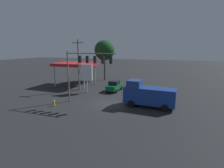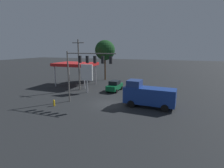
{
  "view_description": "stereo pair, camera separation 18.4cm",
  "coord_description": "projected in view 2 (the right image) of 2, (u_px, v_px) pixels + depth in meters",
  "views": [
    {
      "loc": [
        -8.68,
        22.49,
        7.9
      ],
      "look_at": [
        0.0,
        -2.0,
        2.52
      ],
      "focal_mm": 28.0,
      "sensor_mm": 36.0,
      "label": 1
    },
    {
      "loc": [
        -8.85,
        22.42,
        7.9
      ],
      "look_at": [
        0.0,
        -2.0,
        2.52
      ],
      "focal_mm": 28.0,
      "sensor_mm": 36.0,
      "label": 2
    }
  ],
  "objects": [
    {
      "name": "traffic_signal_assembly",
      "position": [
        87.0,
        64.0,
        24.17
      ],
      "size": [
        7.46,
        0.43,
        7.47
      ],
      "color": "slate",
      "rests_on": "ground"
    },
    {
      "name": "delivery_truck",
      "position": [
        148.0,
        95.0,
        23.57
      ],
      "size": [
        6.93,
        2.9,
        3.58
      ],
      "rotation": [
        0.0,
        0.0,
        -0.06
      ],
      "color": "navy",
      "rests_on": "ground"
    },
    {
      "name": "street_tree",
      "position": [
        105.0,
        50.0,
        42.5
      ],
      "size": [
        4.88,
        4.88,
        9.8
      ],
      "color": "#4C331E",
      "rests_on": "ground"
    },
    {
      "name": "fire_hydrant",
      "position": [
        54.0,
        103.0,
        24.18
      ],
      "size": [
        0.24,
        0.24,
        0.88
      ],
      "color": "gold",
      "rests_on": "ground"
    },
    {
      "name": "price_sign",
      "position": [
        87.0,
        73.0,
        30.9
      ],
      "size": [
        2.19,
        0.27,
        5.08
      ],
      "color": "#B7B7BC",
      "rests_on": "ground"
    },
    {
      "name": "gas_station_canopy",
      "position": [
        76.0,
        65.0,
        37.06
      ],
      "size": [
        8.06,
        6.34,
        4.82
      ],
      "color": "red",
      "rests_on": "ground"
    },
    {
      "name": "sedan_far",
      "position": [
        115.0,
        86.0,
        32.63
      ],
      "size": [
        2.23,
        4.48,
        1.93
      ],
      "rotation": [
        0.0,
        0.0,
        1.52
      ],
      "color": "#0C592D",
      "rests_on": "ground"
    },
    {
      "name": "ground_plane",
      "position": [
        107.0,
        104.0,
        25.2
      ],
      "size": [
        200.0,
        200.0,
        0.0
      ],
      "primitive_type": "plane",
      "color": "black"
    },
    {
      "name": "utility_pole",
      "position": [
        79.0,
        64.0,
        32.39
      ],
      "size": [
        2.4,
        0.26,
        9.41
      ],
      "color": "slate",
      "rests_on": "ground"
    }
  ]
}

